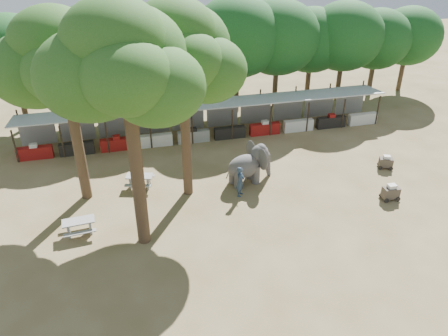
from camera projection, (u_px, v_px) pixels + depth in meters
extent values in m
plane|color=brown|center=(266.00, 246.00, 22.26)|extent=(100.00, 100.00, 0.00)
cube|color=#9B9EA3|center=(208.00, 104.00, 32.88)|extent=(28.00, 2.99, 0.39)
cylinder|color=#2D2319|center=(32.00, 145.00, 29.74)|extent=(0.12, 0.12, 2.40)
cylinder|color=#2D2319|center=(37.00, 126.00, 31.93)|extent=(0.12, 0.12, 2.80)
cube|color=maroon|center=(35.00, 153.00, 30.32)|extent=(2.38, 0.50, 0.90)
cube|color=gray|center=(38.00, 132.00, 32.08)|extent=(2.52, 0.12, 2.00)
cylinder|color=#2D2319|center=(75.00, 140.00, 30.33)|extent=(0.12, 0.12, 2.40)
cylinder|color=#2D2319|center=(76.00, 123.00, 32.51)|extent=(0.12, 0.12, 2.80)
cube|color=black|center=(77.00, 149.00, 30.91)|extent=(2.38, 0.50, 0.90)
cube|color=gray|center=(77.00, 128.00, 32.67)|extent=(2.52, 0.12, 2.00)
cylinder|color=#2D2319|center=(116.00, 136.00, 30.91)|extent=(0.12, 0.12, 2.40)
cylinder|color=#2D2319|center=(115.00, 119.00, 33.10)|extent=(0.12, 0.12, 2.80)
cube|color=maroon|center=(117.00, 144.00, 31.49)|extent=(2.38, 0.50, 0.90)
cube|color=gray|center=(115.00, 124.00, 33.25)|extent=(2.52, 0.12, 2.00)
cylinder|color=#2D2319|center=(156.00, 132.00, 31.50)|extent=(0.12, 0.12, 2.40)
cylinder|color=#2D2319|center=(152.00, 116.00, 33.68)|extent=(0.12, 0.12, 2.80)
cube|color=silver|center=(156.00, 140.00, 32.08)|extent=(2.38, 0.50, 0.90)
cube|color=gray|center=(152.00, 121.00, 33.83)|extent=(2.52, 0.12, 2.00)
cylinder|color=#2D2319|center=(194.00, 129.00, 32.08)|extent=(0.12, 0.12, 2.40)
cylinder|color=#2D2319|center=(188.00, 113.00, 34.27)|extent=(0.12, 0.12, 2.80)
cube|color=gray|center=(194.00, 136.00, 32.66)|extent=(2.38, 0.50, 0.90)
cube|color=gray|center=(188.00, 117.00, 34.42)|extent=(2.52, 0.12, 2.00)
cylinder|color=#2D2319|center=(231.00, 125.00, 32.66)|extent=(0.12, 0.12, 2.40)
cylinder|color=#2D2319|center=(222.00, 109.00, 34.85)|extent=(0.12, 0.12, 2.80)
cube|color=black|center=(230.00, 133.00, 33.24)|extent=(2.38, 0.50, 0.90)
cube|color=gray|center=(222.00, 114.00, 35.00)|extent=(2.52, 0.12, 2.00)
cylinder|color=#2D2319|center=(266.00, 121.00, 33.25)|extent=(0.12, 0.12, 2.40)
cylinder|color=#2D2319|center=(256.00, 106.00, 35.43)|extent=(0.12, 0.12, 2.80)
cube|color=maroon|center=(265.00, 129.00, 33.83)|extent=(2.38, 0.50, 0.90)
cube|color=gray|center=(256.00, 111.00, 35.59)|extent=(2.52, 0.12, 2.00)
cylinder|color=#2D2319|center=(300.00, 118.00, 33.83)|extent=(0.12, 0.12, 2.40)
cylinder|color=#2D2319|center=(288.00, 103.00, 36.02)|extent=(0.12, 0.12, 2.80)
cube|color=silver|center=(298.00, 125.00, 34.41)|extent=(2.38, 0.50, 0.90)
cube|color=gray|center=(288.00, 108.00, 36.17)|extent=(2.52, 0.12, 2.00)
cylinder|color=#2D2319|center=(333.00, 115.00, 34.42)|extent=(0.12, 0.12, 2.40)
cylinder|color=#2D2319|center=(319.00, 100.00, 36.60)|extent=(0.12, 0.12, 2.80)
cube|color=black|center=(331.00, 122.00, 35.00)|extent=(2.38, 0.50, 0.90)
cube|color=gray|center=(319.00, 105.00, 36.76)|extent=(2.52, 0.12, 2.00)
cylinder|color=#2D2319|center=(365.00, 111.00, 35.00)|extent=(0.12, 0.12, 2.40)
cylinder|color=#2D2319|center=(350.00, 98.00, 37.19)|extent=(0.12, 0.12, 2.80)
cube|color=silver|center=(362.00, 119.00, 35.58)|extent=(2.38, 0.50, 0.90)
cube|color=gray|center=(349.00, 102.00, 37.34)|extent=(2.52, 0.12, 2.00)
cylinder|color=#332316|center=(75.00, 127.00, 24.05)|extent=(0.60, 0.60, 9.20)
cone|color=#332316|center=(59.00, 42.00, 21.79)|extent=(0.57, 0.57, 2.88)
ellipsoid|color=#194511|center=(36.00, 70.00, 22.43)|extent=(4.80, 4.80, 3.94)
ellipsoid|color=#194511|center=(89.00, 79.00, 22.40)|extent=(4.20, 4.20, 3.44)
ellipsoid|color=#194511|center=(67.00, 52.00, 23.14)|extent=(5.20, 5.20, 4.26)
ellipsoid|color=#194511|center=(61.00, 71.00, 21.22)|extent=(3.80, 3.80, 3.12)
ellipsoid|color=#194511|center=(53.00, 41.00, 21.88)|extent=(4.40, 4.40, 3.61)
cylinder|color=#332316|center=(135.00, 151.00, 20.15)|extent=(0.64, 0.64, 10.40)
cone|color=#332316|center=(122.00, 37.00, 17.59)|extent=(0.61, 0.61, 3.25)
ellipsoid|color=#194511|center=(92.00, 75.00, 18.32)|extent=(4.80, 4.80, 3.94)
ellipsoid|color=#194511|center=(157.00, 86.00, 18.30)|extent=(4.20, 4.20, 3.44)
ellipsoid|color=#194511|center=(128.00, 53.00, 19.04)|extent=(5.20, 5.20, 4.26)
ellipsoid|color=#194511|center=(127.00, 77.00, 17.11)|extent=(3.80, 3.80, 3.12)
ellipsoid|color=#194511|center=(114.00, 40.00, 17.78)|extent=(4.40, 4.40, 3.61)
cylinder|color=#332316|center=(185.00, 120.00, 24.35)|extent=(0.56, 0.56, 9.60)
cone|color=#332316|center=(181.00, 32.00, 22.00)|extent=(0.53, 0.53, 3.00)
ellipsoid|color=#194511|center=(155.00, 61.00, 22.67)|extent=(4.80, 4.80, 3.94)
ellipsoid|color=#194511|center=(207.00, 70.00, 22.64)|extent=(4.20, 4.20, 3.44)
ellipsoid|color=#194511|center=(182.00, 44.00, 23.38)|extent=(5.20, 5.20, 4.26)
ellipsoid|color=#194511|center=(186.00, 61.00, 21.46)|extent=(3.80, 3.80, 3.12)
ellipsoid|color=#194511|center=(174.00, 32.00, 22.12)|extent=(4.40, 4.40, 3.61)
cylinder|color=#332316|center=(31.00, 104.00, 34.63)|extent=(0.44, 0.44, 3.74)
ellipsoid|color=#0F3615|center=(21.00, 58.00, 32.83)|extent=(6.46, 5.95, 5.61)
cylinder|color=#332316|center=(75.00, 100.00, 35.33)|extent=(0.44, 0.44, 3.74)
ellipsoid|color=#0F3615|center=(67.00, 55.00, 33.53)|extent=(6.46, 5.95, 5.61)
cylinder|color=#332316|center=(117.00, 97.00, 36.02)|extent=(0.44, 0.44, 3.74)
ellipsoid|color=#0F3615|center=(111.00, 52.00, 34.23)|extent=(6.46, 5.95, 5.61)
cylinder|color=#332316|center=(157.00, 93.00, 36.72)|extent=(0.44, 0.44, 3.74)
ellipsoid|color=#0F3615|center=(154.00, 50.00, 34.92)|extent=(6.46, 5.95, 5.61)
cylinder|color=#332316|center=(196.00, 90.00, 37.41)|extent=(0.44, 0.44, 3.74)
ellipsoid|color=#0F3615|center=(195.00, 47.00, 35.62)|extent=(6.46, 5.95, 5.61)
cylinder|color=#332316|center=(234.00, 87.00, 38.11)|extent=(0.44, 0.44, 3.74)
ellipsoid|color=#0F3615|center=(234.00, 45.00, 36.31)|extent=(6.46, 5.95, 5.61)
cylinder|color=#332316|center=(270.00, 84.00, 38.81)|extent=(0.44, 0.44, 3.74)
ellipsoid|color=#0F3615|center=(272.00, 43.00, 37.01)|extent=(6.46, 5.95, 5.61)
cylinder|color=#332316|center=(305.00, 81.00, 39.50)|extent=(0.44, 0.44, 3.74)
ellipsoid|color=#0F3615|center=(309.00, 40.00, 37.71)|extent=(6.46, 5.95, 5.61)
cylinder|color=#332316|center=(338.00, 79.00, 40.20)|extent=(0.44, 0.44, 3.74)
ellipsoid|color=#0F3615|center=(344.00, 38.00, 38.40)|extent=(6.46, 5.95, 5.61)
cylinder|color=#332316|center=(371.00, 76.00, 40.89)|extent=(0.44, 0.44, 3.74)
ellipsoid|color=#0F3615|center=(378.00, 36.00, 39.10)|extent=(6.46, 5.95, 5.61)
cylinder|color=#332316|center=(402.00, 73.00, 41.59)|extent=(0.44, 0.44, 3.74)
ellipsoid|color=#0F3615|center=(410.00, 34.00, 39.79)|extent=(6.46, 5.95, 5.61)
ellipsoid|color=#403D3D|center=(245.00, 166.00, 27.16)|extent=(2.53, 1.86, 1.47)
cylinder|color=#403D3D|center=(239.00, 179.00, 26.91)|extent=(0.64, 0.64, 1.24)
cylinder|color=#403D3D|center=(233.00, 174.00, 27.45)|extent=(0.64, 0.64, 1.24)
cylinder|color=#403D3D|center=(256.00, 174.00, 27.43)|extent=(0.64, 0.64, 1.24)
cylinder|color=#403D3D|center=(250.00, 169.00, 27.97)|extent=(0.64, 0.64, 1.24)
ellipsoid|color=#403D3D|center=(259.00, 155.00, 27.35)|extent=(1.47, 1.30, 1.36)
ellipsoid|color=#403D3D|center=(262.00, 160.00, 26.74)|extent=(0.49, 1.13, 1.40)
ellipsoid|color=#403D3D|center=(251.00, 151.00, 27.76)|extent=(0.49, 1.13, 1.40)
cone|color=#403D3D|center=(268.00, 165.00, 28.09)|extent=(0.68, 0.68, 1.54)
imported|color=#26384C|center=(240.00, 181.00, 25.98)|extent=(0.76, 0.83, 1.93)
cube|color=gray|center=(78.00, 221.00, 22.83)|extent=(1.71, 0.91, 0.07)
cube|color=gray|center=(69.00, 229.00, 22.88)|extent=(0.17, 0.67, 0.77)
cube|color=gray|center=(90.00, 225.00, 23.18)|extent=(0.17, 0.67, 0.77)
cube|color=gray|center=(80.00, 233.00, 22.49)|extent=(1.66, 0.42, 0.05)
cube|color=gray|center=(79.00, 220.00, 23.49)|extent=(1.66, 0.42, 0.05)
cube|color=gray|center=(139.00, 176.00, 26.91)|extent=(1.78, 1.18, 0.07)
cube|color=gray|center=(131.00, 181.00, 27.13)|extent=(0.28, 0.66, 0.76)
cube|color=gray|center=(149.00, 182.00, 27.09)|extent=(0.28, 0.66, 0.76)
cube|color=gray|center=(138.00, 185.00, 26.55)|extent=(1.64, 0.71, 0.05)
cube|color=gray|center=(142.00, 176.00, 27.59)|extent=(1.64, 0.71, 0.05)
cube|color=#382E26|center=(391.00, 192.00, 25.83)|extent=(0.96, 0.59, 0.66)
cylinder|color=black|center=(387.00, 201.00, 25.66)|extent=(0.29, 0.06, 0.28)
cylinder|color=black|center=(398.00, 199.00, 25.80)|extent=(0.29, 0.06, 0.28)
cylinder|color=black|center=(381.00, 195.00, 26.19)|extent=(0.29, 0.06, 0.28)
cylinder|color=black|center=(392.00, 194.00, 26.33)|extent=(0.29, 0.06, 0.28)
cube|color=silver|center=(392.00, 186.00, 25.62)|extent=(0.48, 0.39, 0.24)
cube|color=#382E26|center=(386.00, 162.00, 29.16)|extent=(1.00, 0.81, 0.61)
cylinder|color=black|center=(380.00, 168.00, 29.11)|extent=(0.26, 0.15, 0.26)
cylinder|color=black|center=(391.00, 169.00, 29.02)|extent=(0.26, 0.15, 0.26)
cylinder|color=black|center=(379.00, 164.00, 29.60)|extent=(0.26, 0.15, 0.26)
cylinder|color=black|center=(390.00, 165.00, 29.52)|extent=(0.26, 0.15, 0.26)
cube|color=silver|center=(387.00, 157.00, 28.97)|extent=(0.53, 0.48, 0.22)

